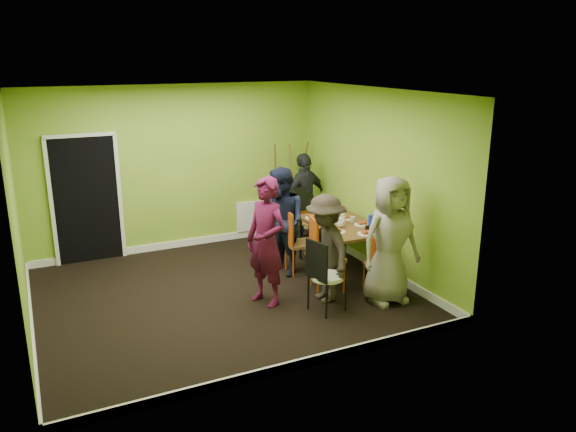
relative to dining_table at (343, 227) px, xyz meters
name	(u,v)px	position (x,y,z in m)	size (l,w,h in m)	color
ground	(224,294)	(-2.01, -0.09, -0.70)	(5.00, 5.00, 0.00)	black
room_walls	(219,226)	(-2.03, -0.05, 0.29)	(5.04, 4.54, 2.82)	#78A82B
dining_table	(343,227)	(0.00, 0.00, 0.00)	(0.90, 1.50, 0.75)	black
chair_left_far	(295,238)	(-0.74, 0.19, -0.14)	(0.46, 0.46, 0.99)	#DB5614
chair_left_near	(322,251)	(-0.70, -0.57, -0.10)	(0.53, 0.53, 1.07)	#DB5614
chair_back_end	(304,204)	(-0.03, 1.29, 0.05)	(0.56, 0.61, 1.06)	#DB5614
chair_front_end	(380,261)	(-0.04, -1.06, -0.20)	(0.45, 0.46, 0.88)	#DB5614
chair_bentwood	(324,272)	(-1.02, -1.20, -0.14)	(0.48, 0.47, 1.00)	black
easel	(289,190)	(0.00, 1.93, 0.17)	(0.70, 0.66, 1.75)	brown
plate_near_left	(312,218)	(-0.30, 0.47, 0.06)	(0.23, 0.23, 0.01)	white
plate_near_right	(336,232)	(-0.32, -0.33, 0.06)	(0.26, 0.26, 0.01)	white
plate_far_back	(327,213)	(0.05, 0.60, 0.06)	(0.25, 0.25, 0.01)	white
plate_far_front	(366,234)	(0.02, -0.61, 0.06)	(0.26, 0.26, 0.01)	white
plate_wall_back	(347,218)	(0.19, 0.20, 0.06)	(0.26, 0.26, 0.01)	white
plate_wall_front	(362,224)	(0.22, -0.19, 0.06)	(0.25, 0.25, 0.01)	white
thermos	(343,216)	(-0.01, 0.00, 0.17)	(0.07, 0.07, 0.24)	white
blue_bottle	(371,220)	(0.31, -0.29, 0.14)	(0.08, 0.08, 0.18)	#1731B2
orange_bottle	(334,219)	(-0.07, 0.18, 0.09)	(0.04, 0.04, 0.07)	#DB5614
glass_mid	(329,219)	(-0.16, 0.18, 0.10)	(0.06, 0.06, 0.09)	black
glass_back	(336,213)	(0.11, 0.42, 0.10)	(0.07, 0.07, 0.09)	black
glass_front	(367,228)	(0.10, -0.49, 0.10)	(0.06, 0.06, 0.09)	black
cup_a	(341,224)	(-0.14, -0.14, 0.10)	(0.12, 0.12, 0.10)	white
cup_b	(352,220)	(0.16, -0.01, 0.10)	(0.10, 0.10, 0.09)	white
person_standing	(266,242)	(-1.57, -0.62, 0.18)	(0.64, 0.42, 1.75)	#500D30
person_left_far	(282,222)	(-0.93, 0.26, 0.13)	(0.80, 0.62, 1.65)	black
person_left_near	(325,249)	(-0.82, -0.88, 0.05)	(0.96, 0.55, 1.49)	#2C241D
person_back_end	(305,198)	(0.08, 1.46, 0.11)	(0.95, 0.39, 1.61)	black
person_front_end	(390,240)	(-0.06, -1.29, 0.18)	(0.86, 0.56, 1.75)	gray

